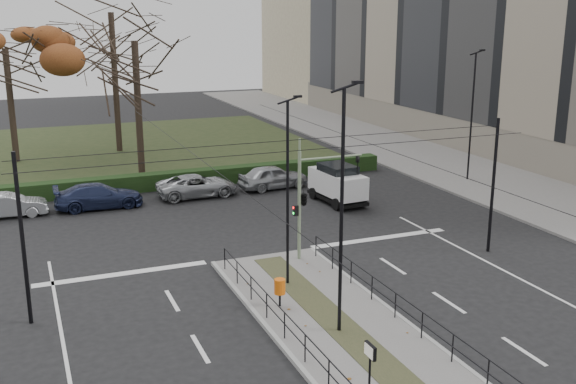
% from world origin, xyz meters
% --- Properties ---
extents(ground, '(140.00, 140.00, 0.00)m').
position_xyz_m(ground, '(0.00, 0.00, 0.00)').
color(ground, black).
rests_on(ground, ground).
extents(median_island, '(4.40, 15.00, 0.14)m').
position_xyz_m(median_island, '(0.00, -2.50, 0.07)').
color(median_island, slate).
rests_on(median_island, ground).
extents(sidewalk_east, '(8.00, 90.00, 0.14)m').
position_xyz_m(sidewalk_east, '(18.00, 22.00, 0.07)').
color(sidewalk_east, slate).
rests_on(sidewalk_east, ground).
extents(park, '(38.00, 26.00, 0.10)m').
position_xyz_m(park, '(-6.00, 32.00, 0.05)').
color(park, '#243118').
rests_on(park, ground).
extents(hedge, '(38.00, 1.00, 1.00)m').
position_xyz_m(hedge, '(-6.00, 18.60, 0.50)').
color(hedge, black).
rests_on(hedge, ground).
extents(apartment_block, '(13.09, 52.10, 21.64)m').
position_xyz_m(apartment_block, '(27.97, 23.97, 10.39)').
color(apartment_block, tan).
rests_on(apartment_block, ground).
extents(median_railing, '(4.14, 13.24, 0.92)m').
position_xyz_m(median_railing, '(0.00, -2.60, 0.98)').
color(median_railing, black).
rests_on(median_railing, median_island).
extents(catenary, '(20.00, 34.00, 6.00)m').
position_xyz_m(catenary, '(0.00, 1.62, 3.42)').
color(catenary, black).
rests_on(catenary, ground).
extents(traffic_light, '(3.17, 1.82, 4.67)m').
position_xyz_m(traffic_light, '(1.53, 4.00, 2.86)').
color(traffic_light, gray).
rests_on(traffic_light, median_island).
extents(litter_bin, '(0.40, 0.40, 1.03)m').
position_xyz_m(litter_bin, '(-1.28, -0.23, 0.87)').
color(litter_bin, black).
rests_on(litter_bin, median_island).
extents(info_panel, '(0.11, 0.50, 1.90)m').
position_xyz_m(info_panel, '(-1.51, -7.20, 1.63)').
color(info_panel, black).
rests_on(info_panel, median_island).
extents(streetlamp_median_near, '(0.68, 0.14, 8.18)m').
position_xyz_m(streetlamp_median_near, '(-0.15, -2.76, 4.30)').
color(streetlamp_median_near, black).
rests_on(streetlamp_median_near, median_island).
extents(streetlamp_median_far, '(0.61, 0.12, 7.28)m').
position_xyz_m(streetlamp_median_far, '(-0.22, 1.62, 3.84)').
color(streetlamp_median_far, black).
rests_on(streetlamp_median_far, median_island).
extents(streetlamp_sidewalk, '(0.67, 0.14, 8.07)m').
position_xyz_m(streetlamp_sidewalk, '(16.80, 13.19, 4.24)').
color(streetlamp_sidewalk, black).
rests_on(streetlamp_sidewalk, sidewalk_east).
extents(parked_car_second, '(3.82, 1.45, 1.24)m').
position_xyz_m(parked_car_second, '(-10.17, 15.75, 0.62)').
color(parked_car_second, '#9B9EA3').
rests_on(parked_car_second, ground).
extents(parked_car_third, '(4.71, 1.96, 1.36)m').
position_xyz_m(parked_car_third, '(-5.64, 15.71, 0.68)').
color(parked_car_third, '#1F2748').
rests_on(parked_car_third, ground).
extents(parked_car_fourth, '(4.72, 2.29, 1.29)m').
position_xyz_m(parked_car_fourth, '(-0.05, 16.04, 0.65)').
color(parked_car_fourth, '#9B9EA3').
rests_on(parked_car_fourth, ground).
extents(white_van, '(2.13, 4.10, 2.19)m').
position_xyz_m(white_van, '(6.90, 11.79, 1.15)').
color(white_van, silver).
rests_on(white_van, ground).
extents(rust_tree, '(9.52, 9.52, 10.42)m').
position_xyz_m(rust_tree, '(-9.66, 29.96, 8.01)').
color(rust_tree, black).
rests_on(rust_tree, park).
extents(bare_tree_center, '(8.57, 8.57, 13.71)m').
position_xyz_m(bare_tree_center, '(-2.25, 31.12, 9.67)').
color(bare_tree_center, black).
rests_on(bare_tree_center, park).
extents(bare_tree_near, '(6.88, 6.88, 11.39)m').
position_xyz_m(bare_tree_near, '(-2.10, 22.51, 8.04)').
color(bare_tree_near, black).
rests_on(bare_tree_near, park).
extents(parked_car_fifth, '(4.41, 2.16, 1.45)m').
position_xyz_m(parked_car_fifth, '(4.71, 16.15, 0.72)').
color(parked_car_fifth, '#9B9EA3').
rests_on(parked_car_fifth, ground).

